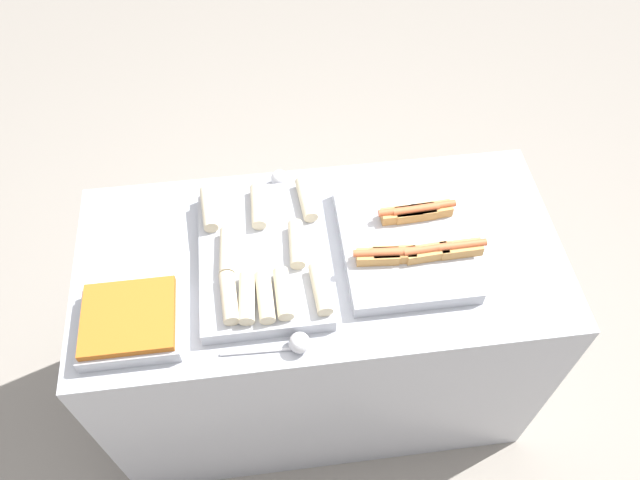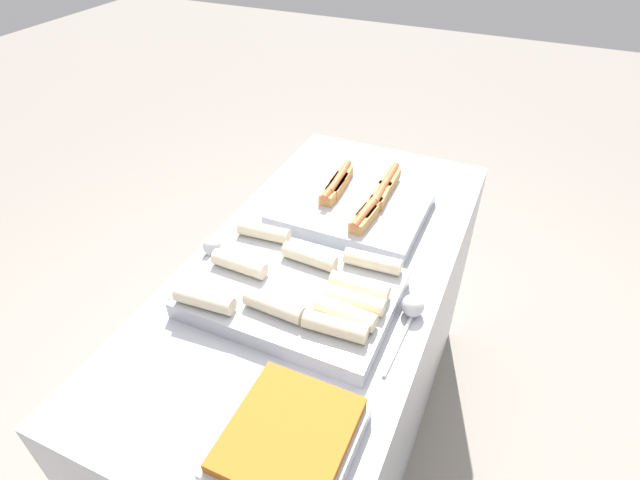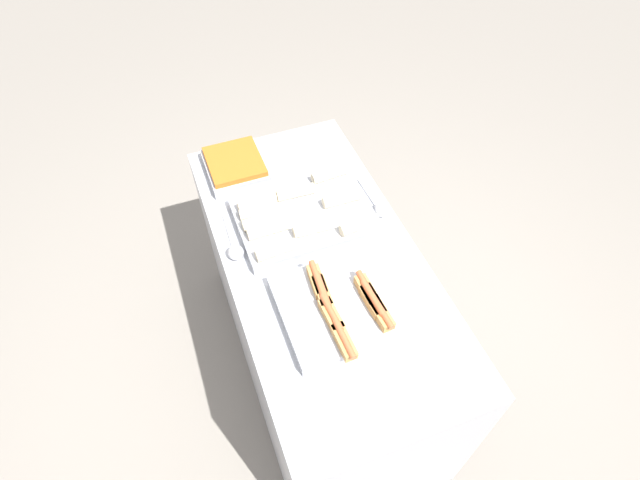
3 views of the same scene
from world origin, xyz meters
TOP-DOWN VIEW (x-y plane):
  - ground_plane at (0.00, 0.00)m, footprint 12.00×12.00m
  - counter at (0.00, 0.00)m, footprint 1.50×0.72m
  - tray_hotdogs at (0.26, -0.00)m, footprint 0.42×0.46m
  - tray_wraps at (-0.17, -0.01)m, footprint 0.38×0.53m
  - tray_side_front at (-0.56, -0.18)m, footprint 0.28×0.25m
  - serving_spoon_near at (-0.11, -0.30)m, footprint 0.25×0.06m
  - serving_spoon_far at (-0.11, 0.30)m, footprint 0.25×0.06m

SIDE VIEW (x-z plane):
  - ground_plane at x=0.00m, z-range 0.00..0.00m
  - counter at x=0.00m, z-range 0.00..0.93m
  - serving_spoon_near at x=-0.11m, z-range 0.93..0.99m
  - serving_spoon_far at x=-0.11m, z-range 0.93..0.99m
  - tray_hotdogs at x=0.26m, z-range 0.92..1.02m
  - tray_side_front at x=-0.56m, z-range 0.93..1.01m
  - tray_wraps at x=-0.17m, z-range 0.92..1.02m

